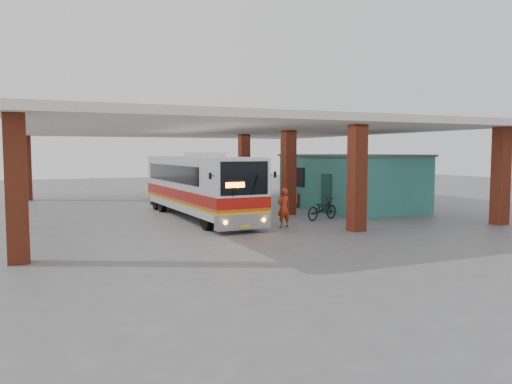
{
  "coord_description": "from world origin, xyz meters",
  "views": [
    {
      "loc": [
        -8.99,
        -19.88,
        3.22
      ],
      "look_at": [
        -0.18,
        0.0,
        1.49
      ],
      "focal_mm": 35.0,
      "sensor_mm": 36.0,
      "label": 1
    }
  ],
  "objects": [
    {
      "name": "ground",
      "position": [
        0.0,
        0.0,
        0.0
      ],
      "size": [
        90.0,
        90.0,
        0.0
      ],
      "primitive_type": "plane",
      "color": "#515154",
      "rests_on": "ground"
    },
    {
      "name": "brick_columns",
      "position": [
        1.43,
        5.0,
        2.17
      ],
      "size": [
        20.1,
        21.6,
        4.35
      ],
      "color": "#9D3A22",
      "rests_on": "ground"
    },
    {
      "name": "canopy_roof",
      "position": [
        0.5,
        6.5,
        4.5
      ],
      "size": [
        21.0,
        23.0,
        0.3
      ],
      "primitive_type": "cube",
      "color": "silver",
      "rests_on": "brick_columns"
    },
    {
      "name": "shop_building",
      "position": [
        7.49,
        4.0,
        1.56
      ],
      "size": [
        5.2,
        8.2,
        3.11
      ],
      "color": "#307871",
      "rests_on": "ground"
    },
    {
      "name": "coach_bus",
      "position": [
        -1.7,
        3.51,
        1.6
      ],
      "size": [
        2.67,
        11.14,
        3.22
      ],
      "rotation": [
        0.0,
        0.0,
        0.03
      ],
      "color": "silver",
      "rests_on": "ground"
    },
    {
      "name": "motorcycle",
      "position": [
        3.52,
        0.52,
        0.53
      ],
      "size": [
        2.13,
        1.29,
        1.06
      ],
      "primitive_type": "imported",
      "rotation": [
        0.0,
        0.0,
        1.88
      ],
      "color": "black",
      "rests_on": "ground"
    },
    {
      "name": "pedestrian",
      "position": [
        0.73,
        -0.89,
        0.85
      ],
      "size": [
        0.66,
        0.47,
        1.69
      ],
      "primitive_type": "imported",
      "rotation": [
        0.0,
        0.0,
        3.25
      ],
      "color": "#B53116",
      "rests_on": "ground"
    },
    {
      "name": "red_chair",
      "position": [
        4.85,
        5.66,
        0.38
      ],
      "size": [
        0.53,
        0.53,
        0.83
      ],
      "rotation": [
        0.0,
        0.0,
        -0.26
      ],
      "color": "red",
      "rests_on": "ground"
    }
  ]
}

